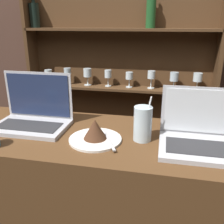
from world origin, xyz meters
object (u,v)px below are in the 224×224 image
laptop_near (33,114)px  laptop_far (205,136)px  water_glass (143,124)px  cake_plate (96,133)px

laptop_near → laptop_far: laptop_near is taller
laptop_near → laptop_far: (0.75, -0.06, -0.01)m
laptop_far → water_glass: size_ratio=1.83×
laptop_near → water_glass: 0.51m
laptop_near → cake_plate: 0.34m
laptop_near → cake_plate: laptop_near is taller
cake_plate → water_glass: 0.19m
laptop_near → laptop_far: bearing=-4.4°
laptop_far → cake_plate: size_ratio=1.58×
laptop_far → cake_plate: bearing=-175.0°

